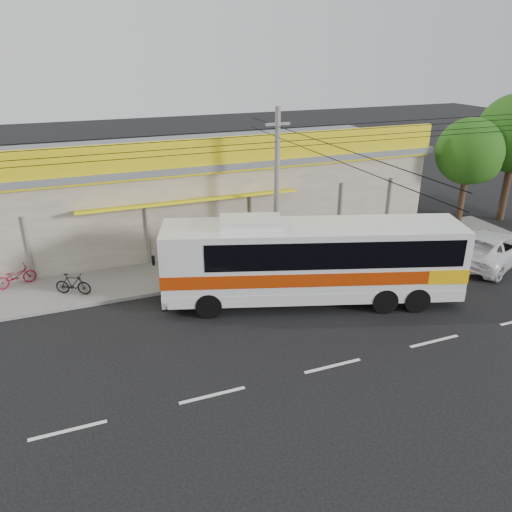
# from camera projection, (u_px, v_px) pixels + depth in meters

# --- Properties ---
(ground) EXTENTS (120.00, 120.00, 0.00)m
(ground) POSITION_uv_depth(u_px,v_px,m) (299.00, 328.00, 18.07)
(ground) COLOR black
(ground) RESTS_ON ground
(sidewalk) EXTENTS (30.00, 3.20, 0.15)m
(sidewalk) POSITION_uv_depth(u_px,v_px,m) (243.00, 264.00, 23.20)
(sidewalk) COLOR slate
(sidewalk) RESTS_ON ground
(lane_markings) EXTENTS (50.00, 0.12, 0.01)m
(lane_markings) POSITION_uv_depth(u_px,v_px,m) (333.00, 366.00, 15.93)
(lane_markings) COLOR silver
(lane_markings) RESTS_ON ground
(storefront_building) EXTENTS (22.60, 9.20, 5.70)m
(storefront_building) POSITION_uv_depth(u_px,v_px,m) (207.00, 188.00, 27.09)
(storefront_building) COLOR gray
(storefront_building) RESTS_ON ground
(coach_bus) EXTENTS (11.68, 5.86, 3.54)m
(coach_bus) POSITION_uv_depth(u_px,v_px,m) (317.00, 257.00, 19.29)
(coach_bus) COLOR silver
(coach_bus) RESTS_ON ground
(motorbike_red) EXTENTS (1.74, 1.08, 0.86)m
(motorbike_red) POSITION_uv_depth(u_px,v_px,m) (16.00, 276.00, 20.77)
(motorbike_red) COLOR maroon
(motorbike_red) RESTS_ON sidewalk
(motorbike_dark) EXTENTS (1.51, 1.07, 0.89)m
(motorbike_dark) POSITION_uv_depth(u_px,v_px,m) (73.00, 284.00, 20.06)
(motorbike_dark) COLOR black
(motorbike_dark) RESTS_ON sidewalk
(white_car) EXTENTS (5.86, 4.37, 1.48)m
(white_car) POSITION_uv_depth(u_px,v_px,m) (491.00, 248.00, 23.27)
(white_car) COLOR silver
(white_car) RESTS_ON ground
(utility_pole) EXTENTS (34.00, 14.00, 7.17)m
(utility_pole) POSITION_uv_depth(u_px,v_px,m) (277.00, 137.00, 20.88)
(utility_pole) COLOR slate
(utility_pole) RESTS_ON ground
(tree_far) EXTENTS (3.60, 3.60, 5.97)m
(tree_far) POSITION_uv_depth(u_px,v_px,m) (472.00, 154.00, 27.05)
(tree_far) COLOR black
(tree_far) RESTS_ON ground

